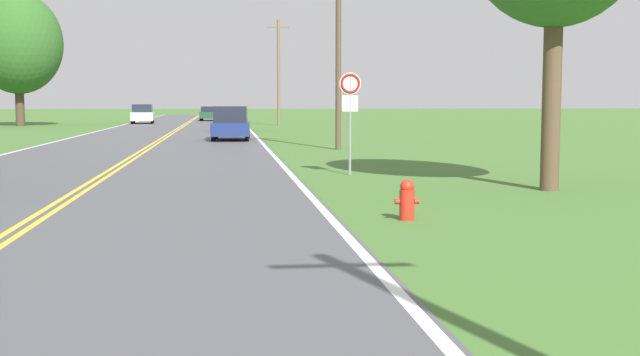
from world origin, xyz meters
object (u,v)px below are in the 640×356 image
car_black_van_mid_far (232,118)px  car_dark_green_sedan_distant (210,113)px  car_white_van_receding (143,114)px  traffic_sign (350,98)px  fire_hydrant (407,200)px  tree_behind_sign (18,43)px  car_dark_blue_van_mid_near (231,123)px

car_black_van_mid_far → car_dark_green_sedan_distant: (-1.94, 28.18, -0.14)m
car_black_van_mid_far → car_white_van_receding: 19.94m
traffic_sign → car_black_van_mid_far: traffic_sign is taller
fire_hydrant → car_dark_green_sedan_distant: car_dark_green_sedan_distant is taller
traffic_sign → car_white_van_receding: traffic_sign is taller
traffic_sign → car_dark_green_sedan_distant: size_ratio=0.68×
tree_behind_sign → car_white_van_receding: 12.17m
car_dark_blue_van_mid_near → fire_hydrant: bearing=8.2°
traffic_sign → tree_behind_sign: size_ratio=0.27×
car_dark_blue_van_mid_near → car_dark_green_sedan_distant: size_ratio=1.03×
traffic_sign → car_dark_blue_van_mid_near: size_ratio=0.66×
car_black_van_mid_far → car_white_van_receding: car_white_van_receding is taller
fire_hydrant → car_dark_blue_van_mid_near: (-2.76, 28.52, 0.55)m
tree_behind_sign → car_dark_green_sedan_distant: 22.27m
tree_behind_sign → fire_hydrant: bearing=-70.1°
car_dark_blue_van_mid_near → car_black_van_mid_far: size_ratio=1.00×
car_dark_green_sedan_distant → fire_hydrant: bearing=5.9°
tree_behind_sign → car_black_van_mid_far: size_ratio=2.46×
car_white_van_receding → car_dark_green_sedan_distant: bearing=-33.2°
traffic_sign → tree_behind_sign: (-19.74, 45.06, 4.45)m
car_dark_blue_van_mid_near → car_white_van_receding: size_ratio=1.04×
tree_behind_sign → car_dark_green_sedan_distant: tree_behind_sign is taller
fire_hydrant → tree_behind_sign: tree_behind_sign is taller
car_white_van_receding → car_black_van_mid_far: bearing=-159.9°
traffic_sign → car_dark_blue_van_mid_near: 20.30m
tree_behind_sign → car_dark_blue_van_mid_near: (16.64, -25.04, -5.69)m
traffic_sign → car_black_van_mid_far: bearing=95.1°
traffic_sign → car_dark_green_sedan_distant: (-4.86, 60.57, -1.40)m
car_black_van_mid_far → car_dark_green_sedan_distant: car_black_van_mid_far is taller
car_black_van_mid_far → car_white_van_receding: bearing=-160.0°
tree_behind_sign → car_dark_blue_van_mid_near: bearing=-56.4°
tree_behind_sign → car_black_van_mid_far: 21.82m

